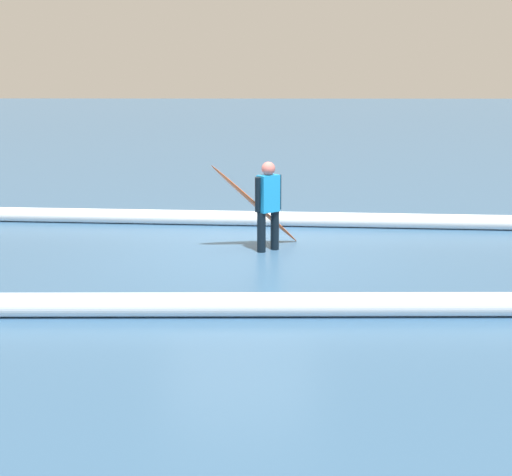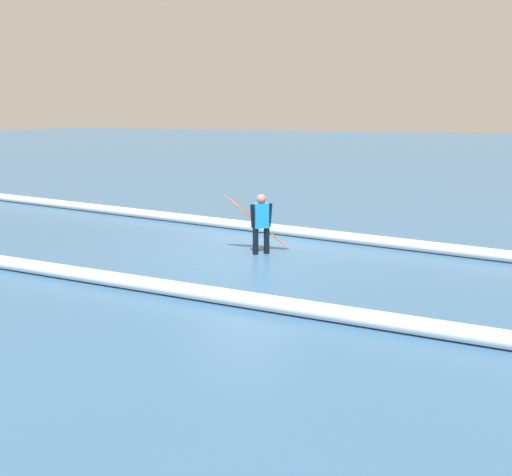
{
  "view_description": "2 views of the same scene",
  "coord_description": "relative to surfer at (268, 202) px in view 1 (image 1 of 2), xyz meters",
  "views": [
    {
      "loc": [
        -0.46,
        10.91,
        2.77
      ],
      "look_at": [
        -0.31,
        2.15,
        0.75
      ],
      "focal_mm": 48.6,
      "sensor_mm": 36.0,
      "label": 1
    },
    {
      "loc": [
        -4.79,
        10.19,
        3.3
      ],
      "look_at": [
        -0.98,
        1.34,
        0.81
      ],
      "focal_mm": 33.47,
      "sensor_mm": 36.0,
      "label": 2
    }
  ],
  "objects": [
    {
      "name": "ground_plane",
      "position": [
        0.47,
        0.16,
        -0.82
      ],
      "size": [
        179.54,
        179.54,
        0.0
      ],
      "primitive_type": "plane",
      "color": "#345B83"
    },
    {
      "name": "wave_crest_foreground",
      "position": [
        2.07,
        -2.12,
        -0.68
      ],
      "size": [
        21.22,
        1.7,
        0.28
      ],
      "primitive_type": "cylinder",
      "rotation": [
        0.0,
        1.57,
        -0.07
      ],
      "color": "white",
      "rests_on": "ground_plane"
    },
    {
      "name": "surfer",
      "position": [
        0.0,
        0.0,
        0.0
      ],
      "size": [
        0.43,
        0.44,
        1.47
      ],
      "rotation": [
        0.0,
        0.0,
        3.81
      ],
      "color": "black",
      "rests_on": "ground_plane"
    },
    {
      "name": "wave_crest_midground",
      "position": [
        1.76,
        3.26,
        -0.67
      ],
      "size": [
        18.35,
        0.67,
        0.29
      ],
      "primitive_type": "cylinder",
      "rotation": [
        0.0,
        1.57,
        0.02
      ],
      "color": "white",
      "rests_on": "ground_plane"
    },
    {
      "name": "surfboard",
      "position": [
        0.2,
        -0.26,
        -0.1
      ],
      "size": [
        1.55,
        1.06,
        1.46
      ],
      "color": "#E55926",
      "rests_on": "ground_plane"
    }
  ]
}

